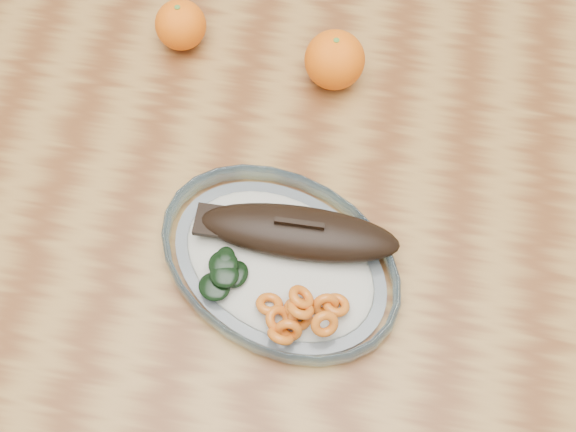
{
  "coord_description": "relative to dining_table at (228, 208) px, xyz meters",
  "views": [
    {
      "loc": [
        0.17,
        -0.46,
        1.58
      ],
      "look_at": [
        0.1,
        -0.06,
        0.77
      ],
      "focal_mm": 45.0,
      "sensor_mm": 36.0,
      "label": 1
    }
  ],
  "objects": [
    {
      "name": "plated_meal",
      "position": [
        0.1,
        -0.11,
        0.12
      ],
      "size": [
        0.74,
        0.74,
        0.08
      ],
      "rotation": [
        0.0,
        0.0,
        -0.41
      ],
      "color": "white",
      "rests_on": "dining_table"
    },
    {
      "name": "orange_right",
      "position": [
        0.12,
        0.18,
        0.14
      ],
      "size": [
        0.08,
        0.08,
        0.08
      ],
      "primitive_type": "sphere",
      "color": "#FF5705",
      "rests_on": "dining_table"
    },
    {
      "name": "orange_left",
      "position": [
        -0.1,
        0.21,
        0.14
      ],
      "size": [
        0.07,
        0.07,
        0.07
      ],
      "primitive_type": "sphere",
      "color": "#FF5705",
      "rests_on": "dining_table"
    },
    {
      "name": "ground",
      "position": [
        0.0,
        0.0,
        -0.65
      ],
      "size": [
        3.0,
        3.0,
        0.0
      ],
      "primitive_type": "plane",
      "color": "slate",
      "rests_on": "ground"
    },
    {
      "name": "dining_table",
      "position": [
        0.0,
        0.0,
        0.0
      ],
      "size": [
        1.2,
        0.8,
        0.75
      ],
      "color": "brown",
      "rests_on": "ground"
    }
  ]
}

